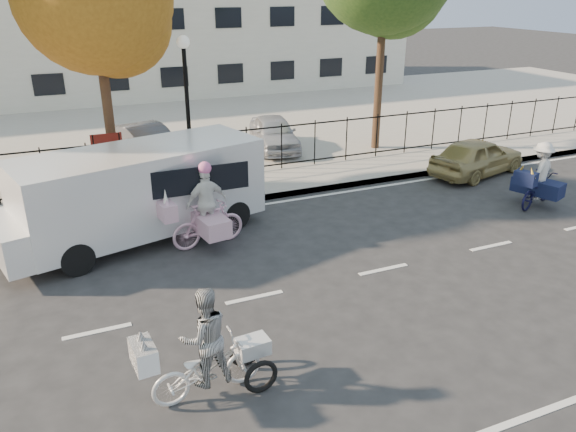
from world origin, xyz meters
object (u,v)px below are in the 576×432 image
gold_sedan (477,156)px  lot_car_d (274,133)px  bull_bike (538,181)px  zebra_trike (207,355)px  lamppost (186,86)px  unicorn_bike (206,216)px  white_van (137,190)px  lot_car_c (147,144)px

gold_sedan → lot_car_d: lot_car_d is taller
bull_bike → lot_car_d: (-4.71, 7.90, 0.02)m
zebra_trike → lamppost: bearing=-17.4°
zebra_trike → lot_car_d: size_ratio=0.59×
unicorn_bike → white_van: white_van is taller
zebra_trike → white_van: bearing=-5.0°
white_van → lot_car_d: white_van is taller
zebra_trike → unicorn_bike: 5.29m
zebra_trike → white_van: 6.23m
zebra_trike → lot_car_c: (1.30, 12.02, 0.09)m
zebra_trike → bull_bike: (10.57, 3.98, 0.04)m
white_van → unicorn_bike: bearing=-54.1°
lot_car_d → lamppost: bearing=-134.7°
lamppost → bull_bike: bearing=-31.5°
unicorn_bike → lot_car_d: (4.44, 6.78, -0.01)m
unicorn_bike → gold_sedan: 9.70m
lamppost → lot_car_d: 5.19m
lamppost → zebra_trike: bearing=-102.9°
lamppost → lot_car_d: (3.75, 2.70, -2.36)m
zebra_trike → white_van: size_ratio=0.32×
unicorn_bike → lot_car_c: unicorn_bike is taller
zebra_trike → gold_sedan: (10.95, 6.87, -0.08)m
zebra_trike → unicorn_bike: size_ratio=1.00×
lamppost → gold_sedan: bearing=-14.6°
zebra_trike → bull_bike: bearing=-73.8°
lamppost → white_van: 4.07m
zebra_trike → bull_bike: size_ratio=1.04×
bull_bike → lot_car_c: (-9.27, 8.04, 0.05)m
bull_bike → gold_sedan: bearing=-28.4°
zebra_trike → lot_car_c: 12.09m
zebra_trike → lot_car_c: bearing=-10.6°
gold_sedan → lot_car_c: size_ratio=0.95×
zebra_trike → bull_bike: bull_bike is taller
lot_car_d → white_van: bearing=-126.1°
bull_bike → lot_car_d: bearing=10.0°
lamppost → lot_car_d: lamppost is taller
white_van → lot_car_c: bearing=63.2°
lamppost → gold_sedan: size_ratio=1.20×
white_van → gold_sedan: white_van is taller
gold_sedan → lot_car_c: bearing=47.2°
lot_car_c → gold_sedan: bearing=-44.0°
lot_car_c → bull_bike: bearing=-56.9°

